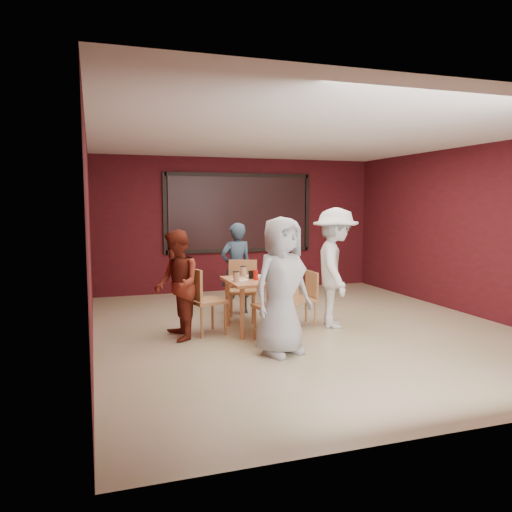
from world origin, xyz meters
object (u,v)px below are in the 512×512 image
object	(u,v)px
chair_front	(277,303)
chair_back	(242,286)
diner_left	(177,285)
chair_right	(305,295)
diner_back	(236,268)
diner_right	(335,268)
dining_table	(260,285)
diner_front	(282,286)
chair_left	(202,297)

from	to	relation	value
chair_front	chair_back	bearing A→B (deg)	91.91
chair_back	diner_left	world-z (taller)	diner_left
chair_right	diner_back	distance (m)	1.39
chair_back	chair_front	bearing A→B (deg)	-88.09
diner_back	diner_right	size ratio (longest dim) A/B	0.85
chair_right	diner_right	distance (m)	0.62
chair_front	diner_back	size ratio (longest dim) A/B	0.63
diner_left	diner_right	xyz separation A→B (m)	(2.37, -0.03, 0.14)
dining_table	diner_left	world-z (taller)	diner_left
dining_table	diner_back	world-z (taller)	diner_back
chair_back	diner_right	distance (m)	1.53
diner_front	diner_left	distance (m)	1.54
chair_back	diner_back	distance (m)	0.50
dining_table	chair_front	distance (m)	0.72
chair_front	diner_front	xyz separation A→B (m)	(-0.12, -0.46, 0.30)
chair_left	diner_front	bearing A→B (deg)	-58.64
chair_left	diner_right	xyz separation A→B (m)	(1.99, -0.17, 0.36)
diner_front	diner_back	xyz separation A→B (m)	(0.10, 2.37, -0.08)
chair_back	diner_right	size ratio (longest dim) A/B	0.53
chair_front	diner_left	bearing A→B (deg)	154.07
chair_front	diner_left	world-z (taller)	diner_left
chair_left	diner_back	bearing A→B (deg)	54.48
chair_right	diner_front	bearing A→B (deg)	-124.70
diner_right	chair_right	bearing A→B (deg)	79.58
chair_back	chair_left	xyz separation A→B (m)	(-0.81, -0.72, 0.00)
chair_left	diner_left	bearing A→B (deg)	-159.36
dining_table	chair_right	distance (m)	0.80
diner_back	diner_right	world-z (taller)	diner_right
chair_back	chair_left	distance (m)	1.09
chair_back	diner_back	xyz separation A→B (m)	(0.03, 0.44, 0.23)
diner_back	chair_front	bearing A→B (deg)	83.21
chair_front	chair_left	bearing A→B (deg)	139.07
diner_left	diner_right	world-z (taller)	diner_right
diner_right	chair_front	bearing A→B (deg)	137.30
chair_front	chair_back	xyz separation A→B (m)	(-0.05, 1.47, -0.01)
chair_left	chair_right	world-z (taller)	chair_left
diner_front	diner_right	bearing A→B (deg)	19.03
dining_table	chair_back	size ratio (longest dim) A/B	1.02
chair_left	diner_front	xyz separation A→B (m)	(0.74, -1.21, 0.31)
diner_front	dining_table	bearing A→B (deg)	64.06
diner_back	chair_back	bearing A→B (deg)	79.25
chair_right	chair_left	bearing A→B (deg)	-177.94
chair_back	diner_front	distance (m)	1.96
chair_front	chair_left	distance (m)	1.13
dining_table	chair_left	world-z (taller)	chair_left
dining_table	diner_front	size ratio (longest dim) A/B	0.57
chair_front	diner_back	xyz separation A→B (m)	(-0.02, 1.91, 0.22)
diner_left	chair_left	bearing A→B (deg)	108.17
diner_front	diner_right	distance (m)	1.63
chair_front	diner_right	world-z (taller)	diner_right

